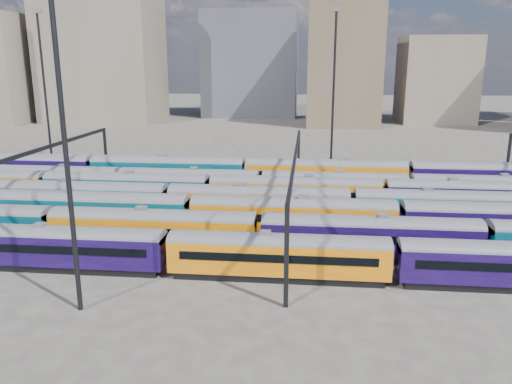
# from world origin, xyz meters

# --- Properties ---
(ground) EXTENTS (500.00, 500.00, 0.00)m
(ground) POSITION_xyz_m (0.00, 0.00, 0.00)
(ground) COLOR #423C38
(ground) RESTS_ON ground
(rake_0) EXTENTS (112.94, 2.76, 4.63)m
(rake_0) POSITION_xyz_m (18.57, -15.00, 2.43)
(rake_0) COLOR black
(rake_0) RESTS_ON ground
(rake_1) EXTENTS (100.57, 2.95, 4.96)m
(rake_1) POSITION_xyz_m (-3.10, -10.00, 2.60)
(rake_1) COLOR black
(rake_1) RESTS_ON ground
(rake_2) EXTENTS (127.15, 3.10, 5.22)m
(rake_2) POSITION_xyz_m (-0.69, -5.00, 2.74)
(rake_2) COLOR black
(rake_2) RESTS_ON ground
(rake_3) EXTENTS (124.24, 3.03, 5.10)m
(rake_3) POSITION_xyz_m (16.36, 0.00, 2.68)
(rake_3) COLOR black
(rake_3) RESTS_ON ground
(rake_4) EXTENTS (147.09, 3.07, 5.18)m
(rake_4) POSITION_xyz_m (-11.18, 5.00, 2.72)
(rake_4) COLOR black
(rake_4) RESTS_ON ground
(rake_5) EXTENTS (95.54, 2.80, 4.70)m
(rake_5) POSITION_xyz_m (-4.40, 10.00, 2.47)
(rake_5) COLOR black
(rake_5) RESTS_ON ground
(rake_6) EXTENTS (135.09, 3.29, 5.56)m
(rake_6) POSITION_xyz_m (2.61, 15.00, 2.92)
(rake_6) COLOR black
(rake_6) RESTS_ON ground
(gantry_1) EXTENTS (0.35, 40.35, 8.03)m
(gantry_1) POSITION_xyz_m (-20.00, 0.00, 6.79)
(gantry_1) COLOR black
(gantry_1) RESTS_ON ground
(gantry_2) EXTENTS (0.35, 40.35, 8.03)m
(gantry_2) POSITION_xyz_m (10.00, 0.00, 6.79)
(gantry_2) COLOR black
(gantry_2) RESTS_ON ground
(mast_1) EXTENTS (1.40, 0.50, 25.60)m
(mast_1) POSITION_xyz_m (-30.00, 22.00, 13.97)
(mast_1) COLOR black
(mast_1) RESTS_ON ground
(mast_2) EXTENTS (1.40, 0.50, 25.60)m
(mast_2) POSITION_xyz_m (-5.00, -22.00, 13.97)
(mast_2) COLOR black
(mast_2) RESTS_ON ground
(mast_3) EXTENTS (1.40, 0.50, 25.60)m
(mast_3) POSITION_xyz_m (15.00, 24.00, 13.97)
(mast_3) COLOR black
(mast_3) RESTS_ON ground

